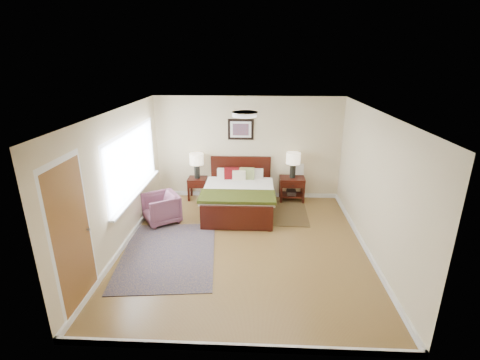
{
  "coord_description": "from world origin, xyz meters",
  "views": [
    {
      "loc": [
        0.2,
        -5.74,
        3.35
      ],
      "look_at": [
        -0.11,
        0.74,
        1.05
      ],
      "focal_mm": 26.0,
      "sensor_mm": 36.0,
      "label": 1
    }
  ],
  "objects": [
    {
      "name": "ceiling",
      "position": [
        0.0,
        0.0,
        2.5
      ],
      "size": [
        4.5,
        5.0,
        0.02
      ],
      "primitive_type": "cube",
      "color": "white",
      "rests_on": "back_wall"
    },
    {
      "name": "window",
      "position": [
        -2.2,
        0.7,
        1.38
      ],
      "size": [
        0.11,
        2.72,
        1.32
      ],
      "color": "silver",
      "rests_on": "left_wall"
    },
    {
      "name": "lamp_right",
      "position": [
        1.09,
        2.27,
        1.02
      ],
      "size": [
        0.33,
        0.33,
        0.61
      ],
      "color": "black",
      "rests_on": "nightstand_right"
    },
    {
      "name": "ceil_fixture",
      "position": [
        0.0,
        0.0,
        2.47
      ],
      "size": [
        0.44,
        0.44,
        0.08
      ],
      "color": "white",
      "rests_on": "ceiling"
    },
    {
      "name": "nightstand_right",
      "position": [
        1.09,
        2.26,
        0.37
      ],
      "size": [
        0.6,
        0.45,
        0.59
      ],
      "color": "#371008",
      "rests_on": "ground"
    },
    {
      "name": "rug_persian",
      "position": [
        -1.35,
        -0.36,
        0.01
      ],
      "size": [
        1.86,
        2.46,
        0.01
      ],
      "primitive_type": "cube",
      "rotation": [
        0.0,
        0.0,
        0.1
      ],
      "color": "#0C113E",
      "rests_on": "ground"
    },
    {
      "name": "nightstand_left",
      "position": [
        -1.24,
        2.25,
        0.42
      ],
      "size": [
        0.45,
        0.41,
        0.54
      ],
      "color": "#371008",
      "rests_on": "ground"
    },
    {
      "name": "door",
      "position": [
        -2.23,
        -1.75,
        1.07
      ],
      "size": [
        0.06,
        1.0,
        2.18
      ],
      "color": "silver",
      "rests_on": "ground"
    },
    {
      "name": "lamp_left",
      "position": [
        -1.24,
        2.27,
        0.97
      ],
      "size": [
        0.33,
        0.33,
        0.61
      ],
      "color": "black",
      "rests_on": "nightstand_left"
    },
    {
      "name": "front_wall",
      "position": [
        0.0,
        -2.5,
        1.25
      ],
      "size": [
        4.5,
        0.04,
        2.5
      ],
      "primitive_type": "cube",
      "color": "#C9BA92",
      "rests_on": "ground"
    },
    {
      "name": "armchair",
      "position": [
        -1.8,
        0.93,
        0.32
      ],
      "size": [
        0.95,
        0.94,
        0.63
      ],
      "primitive_type": "imported",
      "rotation": [
        0.0,
        0.0,
        -0.99
      ],
      "color": "brown",
      "rests_on": "ground"
    },
    {
      "name": "left_wall",
      "position": [
        -2.25,
        0.0,
        1.25
      ],
      "size": [
        0.04,
        5.0,
        2.5
      ],
      "primitive_type": "cube",
      "color": "#C9BA92",
      "rests_on": "ground"
    },
    {
      "name": "bed",
      "position": [
        -0.18,
        1.56,
        0.48
      ],
      "size": [
        1.6,
        1.92,
        1.03
      ],
      "color": "#371008",
      "rests_on": "ground"
    },
    {
      "name": "floor",
      "position": [
        0.0,
        0.0,
        0.0
      ],
      "size": [
        5.0,
        5.0,
        0.0
      ],
      "primitive_type": "plane",
      "color": "brown",
      "rests_on": "ground"
    },
    {
      "name": "right_wall",
      "position": [
        2.25,
        0.0,
        1.25
      ],
      "size": [
        0.04,
        5.0,
        2.5
      ],
      "primitive_type": "cube",
      "color": "#C9BA92",
      "rests_on": "ground"
    },
    {
      "name": "wall_art",
      "position": [
        -0.18,
        2.47,
        1.72
      ],
      "size": [
        0.62,
        0.05,
        0.5
      ],
      "color": "black",
      "rests_on": "back_wall"
    },
    {
      "name": "rug_navy",
      "position": [
        0.93,
        1.48,
        0.01
      ],
      "size": [
        0.92,
        1.35,
        0.01
      ],
      "primitive_type": "cube",
      "rotation": [
        0.0,
        0.0,
        -0.02
      ],
      "color": "black",
      "rests_on": "ground"
    },
    {
      "name": "back_wall",
      "position": [
        0.0,
        2.5,
        1.25
      ],
      "size": [
        4.5,
        0.04,
        2.5
      ],
      "primitive_type": "cube",
      "color": "#C9BA92",
      "rests_on": "ground"
    }
  ]
}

